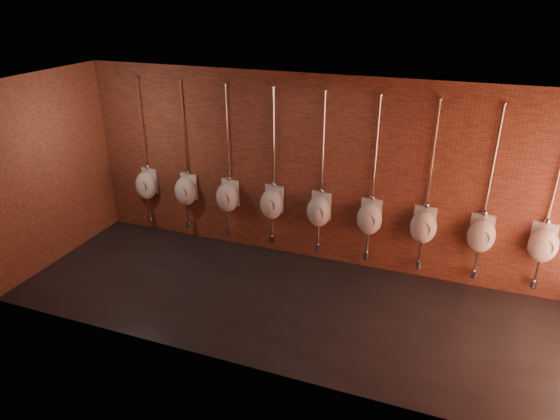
{
  "coord_description": "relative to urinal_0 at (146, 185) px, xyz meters",
  "views": [
    {
      "loc": [
        2.11,
        -6.0,
        4.42
      ],
      "look_at": [
        -0.46,
        0.9,
        1.1
      ],
      "focal_mm": 32.0,
      "sensor_mm": 36.0,
      "label": 1
    }
  ],
  "objects": [
    {
      "name": "ground",
      "position": [
        3.33,
        -1.35,
        -0.98
      ],
      "size": [
        8.5,
        8.5,
        0.0
      ],
      "primitive_type": "plane",
      "color": "black",
      "rests_on": "ground"
    },
    {
      "name": "room_shell",
      "position": [
        3.33,
        -1.35,
        1.03
      ],
      "size": [
        8.54,
        3.04,
        3.22
      ],
      "color": "black",
      "rests_on": "ground"
    },
    {
      "name": "urinal_0",
      "position": [
        0.0,
        0.0,
        0.0
      ],
      "size": [
        0.46,
        0.42,
        2.72
      ],
      "color": "white",
      "rests_on": "ground"
    },
    {
      "name": "urinal_1",
      "position": [
        0.85,
        0.0,
        0.0
      ],
      "size": [
        0.46,
        0.42,
        2.72
      ],
      "color": "white",
      "rests_on": "ground"
    },
    {
      "name": "urinal_2",
      "position": [
        1.7,
        0.0,
        0.0
      ],
      "size": [
        0.46,
        0.42,
        2.72
      ],
      "color": "white",
      "rests_on": "ground"
    },
    {
      "name": "urinal_3",
      "position": [
        2.55,
        0.0,
        0.0
      ],
      "size": [
        0.46,
        0.42,
        2.72
      ],
      "color": "white",
      "rests_on": "ground"
    },
    {
      "name": "urinal_4",
      "position": [
        3.4,
        0.0,
        0.0
      ],
      "size": [
        0.46,
        0.42,
        2.72
      ],
      "color": "white",
      "rests_on": "ground"
    },
    {
      "name": "urinal_5",
      "position": [
        4.25,
        0.0,
        0.0
      ],
      "size": [
        0.46,
        0.42,
        2.72
      ],
      "color": "white",
      "rests_on": "ground"
    },
    {
      "name": "urinal_6",
      "position": [
        5.1,
        0.0,
        0.0
      ],
      "size": [
        0.46,
        0.42,
        2.72
      ],
      "color": "white",
      "rests_on": "ground"
    },
    {
      "name": "urinal_7",
      "position": [
        5.95,
        0.0,
        0.0
      ],
      "size": [
        0.46,
        0.42,
        2.72
      ],
      "color": "white",
      "rests_on": "ground"
    },
    {
      "name": "urinal_8",
      "position": [
        6.8,
        0.0,
        0.0
      ],
      "size": [
        0.46,
        0.42,
        2.72
      ],
      "color": "white",
      "rests_on": "ground"
    }
  ]
}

